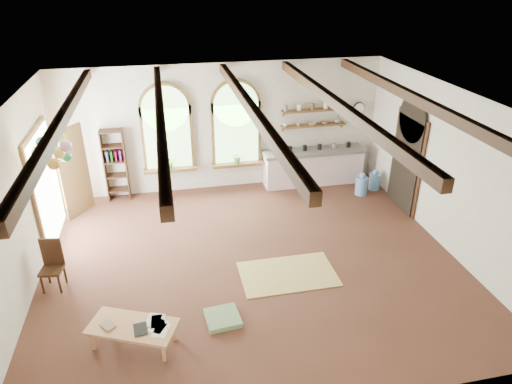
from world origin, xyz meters
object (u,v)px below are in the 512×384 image
object	(u,v)px
side_chair	(53,275)
balloon_cluster	(54,149)
kitchen_counter	(313,166)
coffee_table	(133,328)

from	to	relation	value
side_chair	balloon_cluster	distance (m)	2.25
kitchen_counter	side_chair	xyz separation A→B (m)	(-5.95, -3.27, -0.20)
side_chair	balloon_cluster	size ratio (longest dim) A/B	0.83
side_chair	balloon_cluster	bearing A→B (deg)	74.68
coffee_table	side_chair	world-z (taller)	side_chair
side_chair	balloon_cluster	world-z (taller)	balloon_cluster
coffee_table	kitchen_counter	bearing A→B (deg)	48.01
coffee_table	balloon_cluster	distance (m)	3.50
kitchen_counter	coffee_table	world-z (taller)	kitchen_counter
side_chair	kitchen_counter	bearing A→B (deg)	28.83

